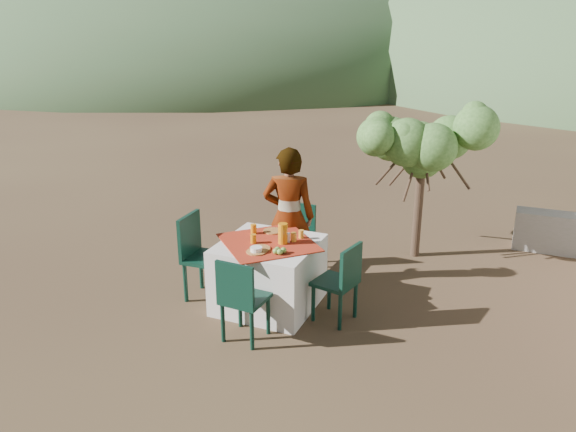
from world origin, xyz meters
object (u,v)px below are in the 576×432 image
object	(u,v)px
chair_far	(298,234)
chair_right	(341,279)
table	(269,274)
chair_left	(200,252)
person	(289,217)
juice_pitcher	(283,234)
chair_near	(241,297)
shrub_tree	(428,151)

from	to	relation	value
chair_far	chair_right	bearing A→B (deg)	-46.39
chair_right	table	bearing A→B (deg)	-80.17
chair_far	chair_left	size ratio (longest dim) A/B	0.87
table	chair_far	distance (m)	1.06
person	juice_pitcher	distance (m)	0.65
chair_near	shrub_tree	distance (m)	3.31
chair_left	person	world-z (taller)	person
chair_far	shrub_tree	xyz separation A→B (m)	(1.38, 1.07, 0.98)
chair_right	shrub_tree	size ratio (longest dim) A/B	0.48
chair_far	person	bearing A→B (deg)	-80.15
person	juice_pitcher	world-z (taller)	person
juice_pitcher	chair_near	bearing A→B (deg)	-96.29
chair_near	chair_left	world-z (taller)	chair_left
chair_far	chair_near	world-z (taller)	chair_near
chair_near	juice_pitcher	distance (m)	0.91
chair_far	chair_right	distance (m)	1.43
chair_right	shrub_tree	distance (m)	2.41
table	person	bearing A→B (deg)	92.38
chair_left	shrub_tree	xyz separation A→B (m)	(2.12, 2.23, 0.90)
juice_pitcher	person	bearing A→B (deg)	106.99
chair_near	chair_left	size ratio (longest dim) A/B	0.90
shrub_tree	juice_pitcher	distance (m)	2.46
person	chair_right	bearing A→B (deg)	126.22
chair_right	juice_pitcher	world-z (taller)	juice_pitcher
chair_near	juice_pitcher	size ratio (longest dim) A/B	3.92
chair_near	juice_pitcher	world-z (taller)	juice_pitcher
table	chair_right	distance (m)	0.86
chair_near	person	xyz separation A→B (m)	(-0.10, 1.44, 0.35)
chair_near	chair_right	world-z (taller)	chair_near
chair_left	shrub_tree	world-z (taller)	shrub_tree
person	shrub_tree	bearing A→B (deg)	-147.94
chair_left	shrub_tree	distance (m)	3.20
table	chair_near	world-z (taller)	chair_near
chair_near	chair_left	xyz separation A→B (m)	(-0.89, 0.70, 0.06)
chair_near	chair_left	distance (m)	1.13
person	shrub_tree	size ratio (longest dim) A/B	0.92
chair_far	juice_pitcher	size ratio (longest dim) A/B	3.79
chair_far	chair_near	size ratio (longest dim) A/B	0.97
chair_far	chair_right	size ratio (longest dim) A/B	0.98
chair_left	person	xyz separation A→B (m)	(0.79, 0.74, 0.29)
chair_right	person	size ratio (longest dim) A/B	0.52
chair_left	juice_pitcher	world-z (taller)	juice_pitcher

